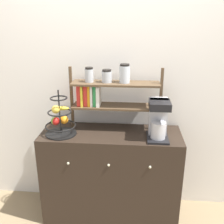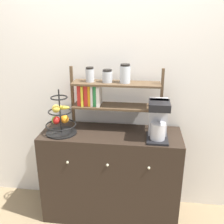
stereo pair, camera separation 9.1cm
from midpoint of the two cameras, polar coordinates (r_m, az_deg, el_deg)
The scene contains 5 objects.
wall_back at distance 2.47m, azimuth -0.77°, elevation 7.09°, with size 7.00×0.05×2.60m, color silver.
sideboard at distance 2.56m, azimuth -1.27°, elevation -13.51°, with size 1.25×0.47×0.87m.
coffee_maker at distance 2.23m, azimuth 8.90°, elevation -1.48°, with size 0.18×0.24×0.34m.
fruit_stand at distance 2.34m, azimuth -12.46°, elevation -1.72°, with size 0.27×0.27×0.40m.
shelf_hutch at distance 2.33m, azimuth -2.55°, elevation 4.57°, with size 0.82×0.20×0.60m.
Camera 1 is at (0.19, -1.90, 1.85)m, focal length 42.00 mm.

